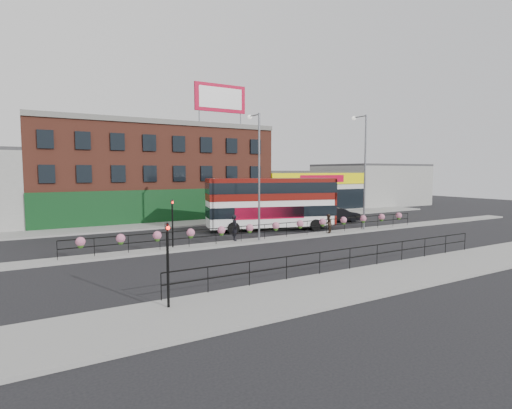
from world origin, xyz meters
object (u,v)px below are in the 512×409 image
pedestrian_a (235,228)px  lamp_column_west (257,165)px  double_decker_bus (272,198)px  lamp_column_east (363,162)px  car (338,215)px  pedestrian_b (328,224)px

pedestrian_a → lamp_column_west: size_ratio=0.21×
double_decker_bus → lamp_column_west: bearing=-133.3°
lamp_column_west → lamp_column_east: lamp_column_east is taller
double_decker_bus → car: (8.91, 1.31, -2.07)m
lamp_column_west → lamp_column_east: (10.87, 0.21, 0.40)m
lamp_column_west → lamp_column_east: size_ratio=0.93×
pedestrian_b → car: bearing=-174.0°
car → lamp_column_west: lamp_column_west is taller
double_decker_bus → lamp_column_west: (-3.98, -4.23, 2.84)m
double_decker_bus → pedestrian_a: (-5.67, -3.83, -1.72)m
car → pedestrian_a: 15.47m
lamp_column_west → car: bearing=23.3°
double_decker_bus → lamp_column_east: bearing=-30.3°
car → lamp_column_west: (-12.89, -5.54, 4.92)m
pedestrian_a → pedestrian_b: (8.34, -0.63, -0.18)m
car → pedestrian_a: (-14.58, -5.14, 0.35)m
pedestrian_b → lamp_column_west: bearing=-38.6°
pedestrian_a → lamp_column_west: bearing=-87.3°
car → pedestrian_b: size_ratio=3.11×
car → lamp_column_west: size_ratio=0.52×
lamp_column_west → lamp_column_east: bearing=1.1°
lamp_column_east → double_decker_bus: bearing=149.7°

